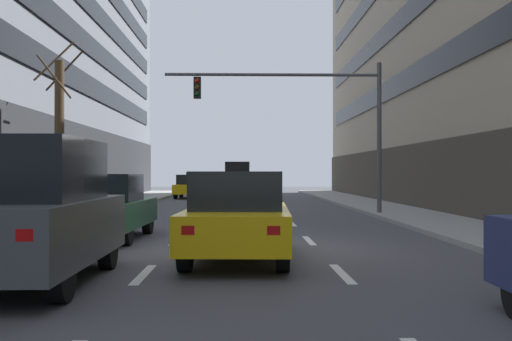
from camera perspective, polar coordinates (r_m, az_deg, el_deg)
The scene contains 25 objects.
ground_plane at distance 13.31m, azimuth -1.25°, elevation -7.55°, with size 120.00×120.00×0.00m, color #424247.
lane_stripe_l1_s3 at distance 10.47m, azimuth -10.48°, elevation -9.54°, with size 0.16×2.00×0.01m, color silver.
lane_stripe_l1_s4 at distance 15.39m, azimuth -7.52°, elevation -6.54°, with size 0.16×2.00×0.01m, color silver.
lane_stripe_l1_s5 at distance 20.34m, azimuth -6.01°, elevation -4.99°, with size 0.16×2.00×0.01m, color silver.
lane_stripe_l1_s6 at distance 25.31m, azimuth -5.10°, elevation -4.05°, with size 0.16×2.00×0.01m, color silver.
lane_stripe_l1_s7 at distance 30.30m, azimuth -4.48°, elevation -3.42°, with size 0.16×2.00×0.01m, color silver.
lane_stripe_l1_s8 at distance 35.28m, azimuth -4.05°, elevation -2.96°, with size 0.16×2.00×0.01m, color silver.
lane_stripe_l1_s9 at distance 40.27m, azimuth -3.72°, elevation -2.62°, with size 0.16×2.00×0.01m, color silver.
lane_stripe_l1_s10 at distance 45.27m, azimuth -3.46°, elevation -2.35°, with size 0.16×2.00×0.01m, color silver.
lane_stripe_l2_s3 at distance 10.48m, azimuth 8.06°, elevation -9.53°, with size 0.16×2.00×0.01m, color silver.
lane_stripe_l2_s4 at distance 15.39m, azimuth 4.98°, elevation -6.54°, with size 0.16×2.00×0.01m, color silver.
lane_stripe_l2_s5 at distance 20.35m, azimuth 3.41°, elevation -4.99°, with size 0.16×2.00×0.01m, color silver.
lane_stripe_l2_s6 at distance 25.32m, azimuth 2.46°, elevation -4.05°, with size 0.16×2.00×0.01m, color silver.
lane_stripe_l2_s7 at distance 30.30m, azimuth 1.83°, elevation -3.42°, with size 0.16×2.00×0.01m, color silver.
lane_stripe_l2_s8 at distance 35.29m, azimuth 1.37°, elevation -2.96°, with size 0.16×2.00×0.01m, color silver.
lane_stripe_l2_s9 at distance 40.28m, azimuth 1.03°, elevation -2.62°, with size 0.16×2.00×0.01m, color silver.
lane_stripe_l2_s10 at distance 45.27m, azimuth 0.76°, elevation -2.35°, with size 0.16×2.00×0.01m, color silver.
car_driving_0 at distance 9.94m, azimuth -20.13°, elevation -3.65°, with size 1.92×4.59×2.22m.
taxi_driving_1 at distance 40.77m, azimuth -6.23°, elevation -1.51°, with size 1.93×4.26×1.74m.
car_driving_2 at distance 23.31m, azimuth -1.18°, elevation -2.46°, with size 1.98×4.34×1.60m.
car_driving_3 at distance 15.97m, azimuth -13.88°, elevation -3.35°, with size 1.99×4.51×1.67m.
taxi_driving_4 at distance 11.80m, azimuth -1.73°, elevation -4.34°, with size 2.12×4.68×1.91m.
car_driving_5 at distance 38.17m, azimuth -1.41°, elevation -1.57°, with size 1.99×4.36×1.61m.
traffic_signal_0 at distance 24.05m, azimuth 5.26°, elevation 5.81°, with size 8.50×0.35×5.89m.
street_tree_0 at distance 21.71m, azimuth -17.95°, elevation 3.08°, with size 1.60×1.58×6.22m.
Camera 1 is at (-0.03, -13.20, 1.70)m, focal length 42.70 mm.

